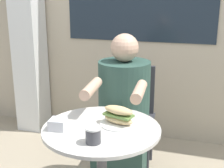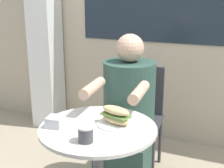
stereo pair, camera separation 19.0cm
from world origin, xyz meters
name	(u,v)px [view 2 (the right image)]	position (x,y,z in m)	size (l,w,h in m)	color
lattice_pillar	(44,18)	(-1.26, 1.32, 1.20)	(0.28, 0.28, 2.40)	silver
cafe_table	(98,158)	(0.00, 0.00, 0.53)	(0.68, 0.68, 0.73)	beige
diner_chair	(141,108)	(-0.03, 0.89, 0.52)	(0.41, 0.41, 0.87)	#333338
seated_diner	(127,126)	(-0.02, 0.54, 0.51)	(0.43, 0.70, 1.19)	#2D4C42
sandwich_on_plate	(116,117)	(0.08, 0.07, 0.77)	(0.21, 0.21, 0.11)	white
drink_cup	(86,134)	(0.02, -0.19, 0.77)	(0.08, 0.08, 0.09)	#424247
napkin_box	(55,122)	(-0.22, -0.09, 0.76)	(0.10, 0.10, 0.06)	silver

